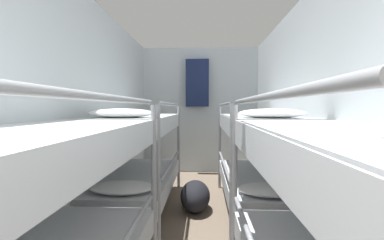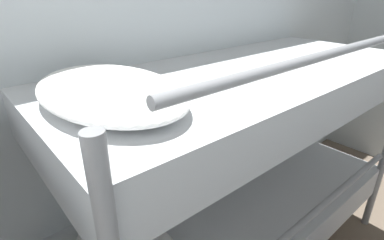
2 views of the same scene
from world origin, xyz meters
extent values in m
cube|color=silver|center=(-1.15, 2.70, 1.22)|extent=(0.06, 5.52, 2.45)
cube|color=silver|center=(-0.72, 3.49, 0.35)|extent=(0.79, 1.86, 0.19)
cylinder|color=gray|center=(-0.33, 3.49, 0.59)|extent=(0.03, 1.58, 0.03)
cube|color=silver|center=(-0.72, 3.49, 1.09)|extent=(0.79, 1.86, 0.19)
ellipsoid|color=white|center=(-0.72, 2.80, 1.23)|extent=(0.63, 0.40, 0.09)
cylinder|color=gray|center=(-0.33, 3.49, 1.32)|extent=(0.03, 1.58, 0.03)
camera|label=1|loc=(0.08, 0.34, 1.28)|focal=24.00mm
camera|label=2|loc=(0.12, 2.42, 1.52)|focal=28.00mm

